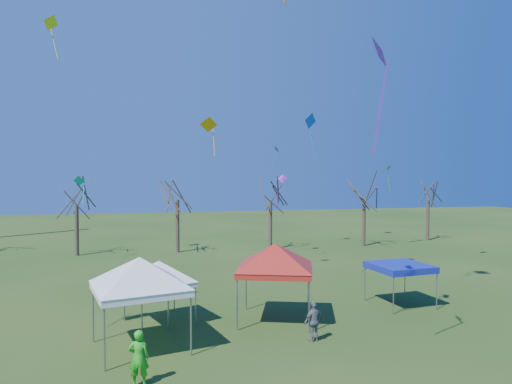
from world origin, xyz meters
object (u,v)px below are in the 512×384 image
(tree_4, at_px, (364,183))
(tent_white_mid, at_px, (159,265))
(person_grey, at_px, (314,321))
(tree_2, at_px, (177,181))
(person_green, at_px, (139,358))
(tent_white_west, at_px, (140,263))
(tree_1, at_px, (76,187))
(tent_blue, at_px, (400,267))
(tent_red, at_px, (275,249))
(tree_3, at_px, (270,183))
(tree_5, at_px, (428,186))

(tree_4, height_order, tent_white_mid, tree_4)
(tent_white_mid, bearing_deg, person_grey, -32.17)
(tree_2, xyz_separation_m, tent_white_mid, (-2.06, -19.44, -3.62))
(tent_white_mid, relative_size, person_green, 1.96)
(tent_white_west, bearing_deg, tree_1, 103.70)
(tree_4, xyz_separation_m, tent_blue, (-7.52, -19.01, -4.08))
(tree_4, relative_size, person_green, 4.37)
(person_green, bearing_deg, tent_red, -131.68)
(tree_1, relative_size, tree_4, 0.96)
(tree_2, bearing_deg, tree_4, -1.22)
(tent_red, relative_size, tent_blue, 1.50)
(tree_1, height_order, tent_white_west, tree_1)
(tree_2, xyz_separation_m, tree_4, (17.72, -0.38, -0.23))
(tent_white_mid, height_order, person_green, tent_white_mid)
(tree_4, xyz_separation_m, tent_white_mid, (-19.78, -19.06, -3.39))
(person_green, bearing_deg, tent_white_mid, -90.53)
(tent_red, height_order, tent_blue, tent_red)
(tree_2, bearing_deg, person_green, -96.35)
(tree_3, relative_size, tent_white_mid, 2.24)
(tree_3, distance_m, tent_white_west, 24.96)
(tent_red, bearing_deg, tree_3, 75.41)
(tree_2, height_order, person_grey, tree_2)
(tree_1, height_order, person_green, tree_1)
(person_green, height_order, person_grey, person_green)
(tree_4, distance_m, person_grey, 27.18)
(person_grey, bearing_deg, tree_3, -117.89)
(tent_blue, distance_m, person_grey, 7.39)
(tree_3, bearing_deg, tree_4, -0.26)
(tent_blue, bearing_deg, tree_5, 52.98)
(tree_3, height_order, tent_white_mid, tree_3)
(tree_2, height_order, tree_3, tree_2)
(tree_2, xyz_separation_m, tent_red, (3.20, -20.30, -2.93))
(person_grey, bearing_deg, tree_5, -148.57)
(tree_5, bearing_deg, tree_1, -177.65)
(tent_white_mid, bearing_deg, tree_4, 43.94)
(person_green, bearing_deg, tent_white_west, -83.10)
(tree_2, bearing_deg, tent_white_west, -97.27)
(person_green, bearing_deg, tree_4, -122.36)
(tent_red, bearing_deg, tree_4, 53.92)
(tent_blue, bearing_deg, tree_4, 68.41)
(tent_white_mid, distance_m, tent_blue, 12.28)
(tent_blue, height_order, person_grey, tent_blue)
(tent_white_west, bearing_deg, person_green, -89.87)
(tree_3, distance_m, person_green, 28.20)
(tent_red, height_order, person_green, tent_red)
(tent_white_west, distance_m, tent_blue, 13.49)
(tree_1, bearing_deg, tent_white_west, -76.30)
(tent_white_west, relative_size, tent_red, 1.03)
(person_green, bearing_deg, tree_5, -129.84)
(tree_3, relative_size, tree_4, 1.00)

